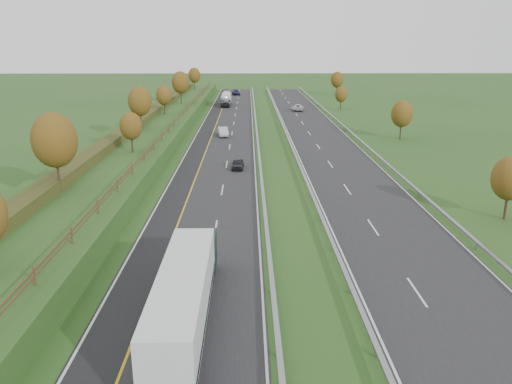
% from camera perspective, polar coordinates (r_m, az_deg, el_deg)
% --- Properties ---
extents(ground, '(400.00, 400.00, 0.00)m').
position_cam_1_polar(ground, '(75.18, 2.04, 4.58)').
color(ground, '#264B1B').
rests_on(ground, ground).
extents(near_carriageway, '(10.50, 200.00, 0.04)m').
position_cam_1_polar(near_carriageway, '(80.08, -3.89, 5.32)').
color(near_carriageway, black).
rests_on(near_carriageway, ground).
extents(far_carriageway, '(10.50, 200.00, 0.04)m').
position_cam_1_polar(far_carriageway, '(80.92, 7.91, 5.31)').
color(far_carriageway, black).
rests_on(far_carriageway, ground).
extents(hard_shoulder, '(3.00, 200.00, 0.04)m').
position_cam_1_polar(hard_shoulder, '(80.37, -6.58, 5.29)').
color(hard_shoulder, black).
rests_on(hard_shoulder, ground).
extents(lane_markings, '(26.75, 200.00, 0.01)m').
position_cam_1_polar(lane_markings, '(79.88, 0.71, 5.35)').
color(lane_markings, silver).
rests_on(lane_markings, near_carriageway).
extents(embankment_left, '(12.00, 200.00, 2.00)m').
position_cam_1_polar(embankment_left, '(81.61, -13.11, 5.84)').
color(embankment_left, '#264B1B').
rests_on(embankment_left, ground).
extents(hedge_left, '(2.20, 180.00, 1.10)m').
position_cam_1_polar(hedge_left, '(81.79, -14.56, 6.86)').
color(hedge_left, '#2C3415').
rests_on(hedge_left, embankment_left).
extents(fence_left, '(0.12, 189.06, 1.20)m').
position_cam_1_polar(fence_left, '(80.09, -10.08, 7.07)').
color(fence_left, '#422B19').
rests_on(fence_left, embankment_left).
extents(median_barrier_near, '(0.32, 200.00, 0.71)m').
position_cam_1_polar(median_barrier_near, '(79.88, 0.21, 5.76)').
color(median_barrier_near, gray).
rests_on(median_barrier_near, ground).
extents(median_barrier_far, '(0.32, 200.00, 0.71)m').
position_cam_1_polar(median_barrier_far, '(80.14, 3.87, 5.76)').
color(median_barrier_far, gray).
rests_on(median_barrier_far, ground).
extents(outer_barrier_far, '(0.32, 200.00, 0.71)m').
position_cam_1_polar(outer_barrier_far, '(81.89, 11.96, 5.67)').
color(outer_barrier_far, gray).
rests_on(outer_barrier_far, ground).
extents(trees_left, '(6.64, 164.30, 7.66)m').
position_cam_1_polar(trees_left, '(77.47, -13.62, 9.26)').
color(trees_left, '#2D2116').
rests_on(trees_left, embankment_left).
extents(trees_far, '(8.45, 118.60, 7.12)m').
position_cam_1_polar(trees_far, '(111.23, 12.62, 10.36)').
color(trees_far, '#2D2116').
rests_on(trees_far, ground).
extents(box_lorry, '(2.58, 16.28, 4.06)m').
position_cam_1_polar(box_lorry, '(28.92, -8.04, -11.25)').
color(box_lorry, black).
rests_on(box_lorry, near_carriageway).
extents(road_tanker, '(2.40, 11.22, 3.46)m').
position_cam_1_polar(road_tanker, '(132.35, -3.47, 10.65)').
color(road_tanker, silver).
rests_on(road_tanker, near_carriageway).
extents(car_dark_near, '(1.65, 3.79, 1.27)m').
position_cam_1_polar(car_dark_near, '(64.95, -2.11, 3.24)').
color(car_dark_near, black).
rests_on(car_dark_near, near_carriageway).
extents(car_silver_mid, '(2.24, 4.85, 1.54)m').
position_cam_1_polar(car_silver_mid, '(88.25, -3.79, 6.90)').
color(car_silver_mid, '#B4B4B9').
rests_on(car_silver_mid, near_carriageway).
extents(car_small_far, '(2.76, 5.66, 1.58)m').
position_cam_1_polar(car_small_far, '(159.28, -2.31, 11.32)').
color(car_small_far, '#1B1544').
rests_on(car_small_far, near_carriageway).
extents(car_oncoming, '(3.19, 5.66, 1.49)m').
position_cam_1_polar(car_oncoming, '(122.30, 4.83, 9.61)').
color(car_oncoming, silver).
rests_on(car_oncoming, far_carriageway).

